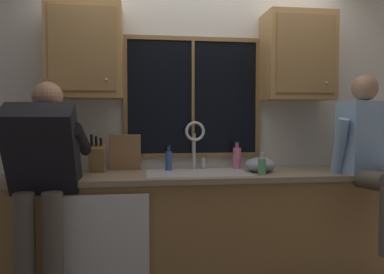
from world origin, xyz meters
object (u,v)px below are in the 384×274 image
(person_standing, at_px, (43,175))
(soap_dispenser, at_px, (262,166))
(bottle_tall_clear, at_px, (169,160))
(mixing_bowl, at_px, (260,165))
(bottle_green_glass, at_px, (237,158))
(knife_block, at_px, (97,159))
(person_sitting_on_counter, at_px, (371,150))
(cutting_board, at_px, (125,152))

(person_standing, bearing_deg, soap_dispenser, 6.16)
(soap_dispenser, relative_size, bottle_tall_clear, 0.84)
(mixing_bowl, relative_size, bottle_green_glass, 1.03)
(knife_block, bearing_deg, person_standing, -121.97)
(mixing_bowl, height_order, soap_dispenser, soap_dispenser)
(knife_block, bearing_deg, person_sitting_on_counter, -11.15)
(knife_block, distance_m, soap_dispenser, 1.29)
(person_sitting_on_counter, relative_size, soap_dispenser, 7.31)
(mixing_bowl, xyz_separation_m, bottle_tall_clear, (-0.72, 0.17, 0.03))
(person_standing, bearing_deg, bottle_tall_clear, 30.24)
(person_sitting_on_counter, relative_size, knife_block, 3.92)
(person_standing, xyz_separation_m, bottle_green_glass, (1.44, 0.52, 0.04))
(bottle_green_glass, bearing_deg, knife_block, -177.79)
(person_sitting_on_counter, height_order, knife_block, person_sitting_on_counter)
(person_sitting_on_counter, xyz_separation_m, cutting_board, (-1.85, 0.49, -0.04))
(knife_block, height_order, bottle_tall_clear, knife_block)
(person_sitting_on_counter, xyz_separation_m, knife_block, (-2.07, 0.41, -0.08))
(cutting_board, xyz_separation_m, soap_dispenser, (1.03, -0.39, -0.08))
(person_sitting_on_counter, bearing_deg, person_standing, -178.33)
(mixing_bowl, bearing_deg, person_standing, -168.06)
(bottle_green_glass, height_order, bottle_tall_clear, bottle_green_glass)
(cutting_board, bearing_deg, soap_dispenser, -20.78)
(person_sitting_on_counter, height_order, bottle_green_glass, person_sitting_on_counter)
(bottle_green_glass, distance_m, bottle_tall_clear, 0.58)
(mixing_bowl, relative_size, bottle_tall_clear, 1.18)
(knife_block, relative_size, bottle_tall_clear, 1.56)
(person_standing, distance_m, bottle_tall_clear, 1.00)
(mixing_bowl, bearing_deg, bottle_tall_clear, 166.70)
(cutting_board, xyz_separation_m, mixing_bowl, (1.07, -0.22, -0.09))
(soap_dispenser, bearing_deg, mixing_bowl, 76.68)
(person_standing, height_order, knife_block, person_standing)
(person_standing, relative_size, soap_dispenser, 9.28)
(soap_dispenser, relative_size, bottle_green_glass, 0.74)
(person_standing, bearing_deg, cutting_board, 47.42)
(knife_block, xyz_separation_m, soap_dispenser, (1.25, -0.31, -0.04))
(mixing_bowl, relative_size, soap_dispenser, 1.40)
(person_standing, distance_m, person_sitting_on_counter, 2.37)
(knife_block, bearing_deg, mixing_bowl, -6.30)
(person_standing, distance_m, bottle_green_glass, 1.53)
(knife_block, relative_size, mixing_bowl, 1.33)
(cutting_board, bearing_deg, bottle_green_glass, -2.28)
(soap_dispenser, distance_m, bottle_tall_clear, 0.76)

